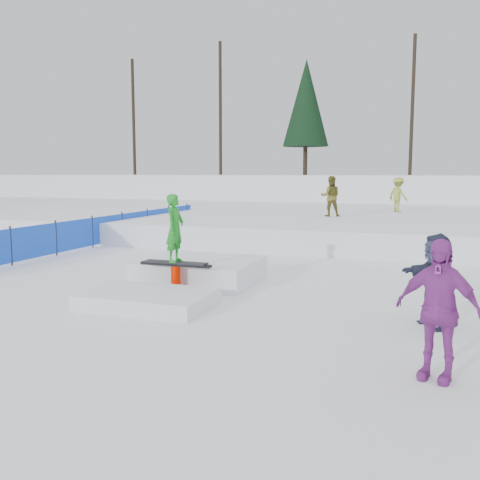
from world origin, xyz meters
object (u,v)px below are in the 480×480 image
(walker_olive, at_px, (331,196))
(spectator_dark, at_px, (435,280))
(walker_ygreen, at_px, (398,195))
(safety_fence, at_px, (92,232))
(spectator_purple, at_px, (438,310))
(jib_rail_feature, at_px, (187,275))

(walker_olive, relative_size, spectator_dark, 1.03)
(walker_ygreen, bearing_deg, safety_fence, 85.62)
(safety_fence, height_order, spectator_purple, spectator_purple)
(walker_ygreen, bearing_deg, spectator_dark, 136.22)
(spectator_purple, xyz_separation_m, spectator_dark, (0.00, 2.40, -0.10))
(spectator_dark, height_order, jib_rail_feature, jib_rail_feature)
(safety_fence, relative_size, spectator_purple, 9.05)
(spectator_purple, height_order, jib_rail_feature, jib_rail_feature)
(spectator_dark, bearing_deg, jib_rail_feature, -137.49)
(safety_fence, distance_m, jib_rail_feature, 7.62)
(safety_fence, height_order, walker_olive, walker_olive)
(walker_ygreen, height_order, spectator_purple, walker_ygreen)
(walker_olive, relative_size, spectator_purple, 0.92)
(safety_fence, height_order, spectator_dark, spectator_dark)
(walker_olive, xyz_separation_m, walker_ygreen, (2.44, 3.35, -0.03))
(spectator_dark, xyz_separation_m, jib_rail_feature, (-5.14, 1.36, -0.48))
(spectator_dark, relative_size, jib_rail_feature, 0.36)
(spectator_purple, bearing_deg, jib_rail_feature, 161.57)
(spectator_purple, distance_m, spectator_dark, 2.41)
(walker_olive, xyz_separation_m, spectator_dark, (3.91, -12.33, -0.82))
(walker_ygreen, bearing_deg, spectator_purple, 135.51)
(safety_fence, bearing_deg, jib_rail_feature, -39.74)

